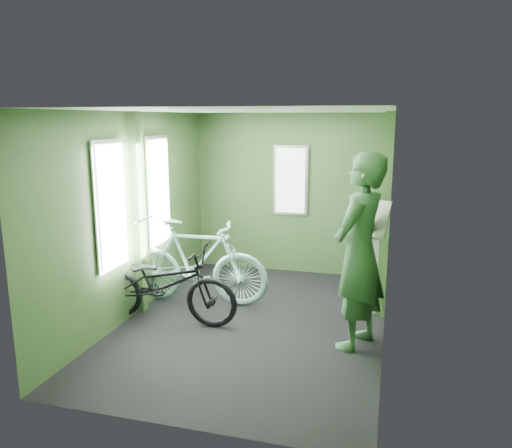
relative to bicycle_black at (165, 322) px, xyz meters
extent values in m
plane|color=black|center=(0.96, 0.25, 0.00)|extent=(4.00, 4.00, 0.00)
cube|color=silver|center=(0.96, 0.25, 2.30)|extent=(2.80, 4.00, 0.02)
cube|color=#325025|center=(0.96, 2.25, 1.15)|extent=(2.80, 0.02, 2.30)
cube|color=#325025|center=(0.96, -1.75, 1.15)|extent=(2.80, 0.02, 2.30)
cube|color=#325025|center=(-0.44, 0.25, 1.15)|extent=(0.02, 4.00, 2.30)
cube|color=#325025|center=(2.36, 0.25, 1.15)|extent=(0.02, 4.00, 2.30)
cube|color=#325025|center=(-0.40, 0.25, 1.15)|extent=(0.08, 0.12, 2.30)
cube|color=silver|center=(-0.40, -0.30, 1.35)|extent=(0.02, 0.56, 1.34)
cube|color=silver|center=(-0.40, 0.80, 1.35)|extent=(0.02, 0.56, 1.34)
cube|color=white|center=(-0.39, -0.30, 1.88)|extent=(0.00, 0.12, 0.12)
cube|color=white|center=(-0.39, 0.80, 1.88)|extent=(0.00, 0.12, 0.12)
cylinder|color=silver|center=(-0.33, 0.25, 1.10)|extent=(0.03, 0.40, 0.03)
cube|color=#325025|center=(2.31, 0.85, 1.15)|extent=(0.10, 0.10, 2.30)
cube|color=white|center=(2.34, 1.15, 1.85)|extent=(0.02, 0.40, 0.50)
cube|color=silver|center=(0.96, 2.20, 1.35)|extent=(0.50, 0.02, 1.00)
imported|color=black|center=(0.00, 0.00, 0.00)|extent=(1.70, 0.66, 0.93)
imported|color=#8AC0BC|center=(0.14, 0.62, 0.00)|extent=(1.79, 0.70, 1.10)
imported|color=#305933|center=(2.09, -0.02, 0.96)|extent=(0.69, 0.82, 1.93)
cube|color=silver|center=(2.20, 0.26, 1.25)|extent=(0.35, 0.28, 0.36)
cube|color=gray|center=(2.22, 1.05, 0.46)|extent=(0.27, 0.38, 0.93)
cube|color=navy|center=(2.08, 1.70, 0.23)|extent=(0.57, 0.95, 0.46)
cube|color=navy|center=(2.31, 1.70, 0.72)|extent=(0.12, 0.93, 0.51)
camera|label=1|loc=(2.36, -4.76, 2.23)|focal=35.00mm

